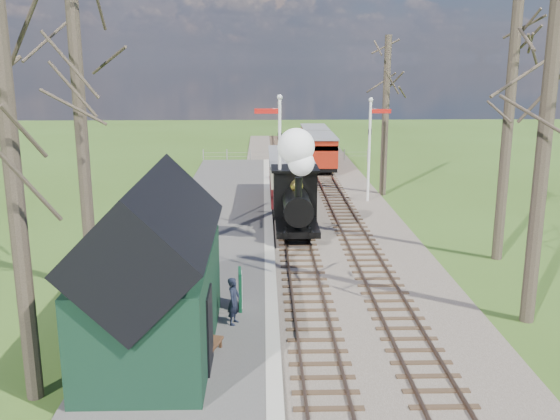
{
  "coord_description": "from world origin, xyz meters",
  "views": [
    {
      "loc": [
        -1.43,
        -11.31,
        7.7
      ],
      "look_at": [
        -0.75,
        13.82,
        1.6
      ],
      "focal_mm": 40.0,
      "sensor_mm": 36.0,
      "label": 1
    }
  ],
  "objects": [
    {
      "name": "coach",
      "position": [
        0.0,
        21.24,
        1.61
      ],
      "size": [
        2.25,
        7.7,
        2.36
      ],
      "color": "black",
      "rests_on": "ground"
    },
    {
      "name": "semaphore_near",
      "position": [
        -0.77,
        16.0,
        3.62
      ],
      "size": [
        1.22,
        0.24,
        6.22
      ],
      "color": "silver",
      "rests_on": "ground"
    },
    {
      "name": "sign_board",
      "position": [
        -2.16,
        6.77,
        0.81
      ],
      "size": [
        0.15,
        0.83,
        1.22
      ],
      "color": "#0E4125",
      "rests_on": "platform"
    },
    {
      "name": "person",
      "position": [
        -2.31,
        5.58,
        0.9
      ],
      "size": [
        0.48,
        0.59,
        1.41
      ],
      "primitive_type": "imported",
      "rotation": [
        0.0,
        0.0,
        1.26
      ],
      "color": "black",
      "rests_on": "platform"
    },
    {
      "name": "red_carriage_a",
      "position": [
        2.6,
        31.69,
        1.43
      ],
      "size": [
        1.96,
        4.85,
        2.06
      ],
      "color": "black",
      "rests_on": "ground"
    },
    {
      "name": "platform",
      "position": [
        -3.5,
        14.0,
        0.1
      ],
      "size": [
        5.0,
        44.0,
        0.2
      ],
      "primitive_type": "cube",
      "color": "#474442",
      "rests_on": "ground"
    },
    {
      "name": "bench",
      "position": [
        -3.05,
        3.48,
        0.62
      ],
      "size": [
        0.85,
        1.63,
        0.89
      ],
      "color": "#4E2F1C",
      "rests_on": "platform"
    },
    {
      "name": "station_shed",
      "position": [
        -4.3,
        4.0,
        2.27
      ],
      "size": [
        3.25,
        6.3,
        4.78
      ],
      "color": "black",
      "rests_on": "platform"
    },
    {
      "name": "coping_strip",
      "position": [
        -1.2,
        14.0,
        0.1
      ],
      "size": [
        0.4,
        44.0,
        0.21
      ],
      "primitive_type": "cube",
      "color": "#B2AD9E",
      "rests_on": "ground"
    },
    {
      "name": "track_far",
      "position": [
        2.6,
        22.0,
        0.1
      ],
      "size": [
        1.6,
        60.0,
        0.15
      ],
      "color": "brown",
      "rests_on": "ground"
    },
    {
      "name": "ballast_bed",
      "position": [
        1.3,
        22.0,
        0.05
      ],
      "size": [
        8.0,
        60.0,
        0.1
      ],
      "primitive_type": "cube",
      "color": "brown",
      "rests_on": "ground"
    },
    {
      "name": "locomotive",
      "position": [
        -0.01,
        15.17,
        2.21
      ],
      "size": [
        1.93,
        4.49,
        4.82
      ],
      "color": "black",
      "rests_on": "ground"
    },
    {
      "name": "fence_line",
      "position": [
        0.3,
        36.0,
        0.55
      ],
      "size": [
        12.6,
        0.08,
        1.0
      ],
      "color": "slate",
      "rests_on": "ground"
    },
    {
      "name": "distant_hills",
      "position": [
        1.4,
        64.38,
        -16.21
      ],
      "size": [
        114.4,
        48.0,
        22.02
      ],
      "color": "#385B23",
      "rests_on": "ground"
    },
    {
      "name": "red_carriage_b",
      "position": [
        2.6,
        37.19,
        1.43
      ],
      "size": [
        1.96,
        4.85,
        2.06
      ],
      "color": "black",
      "rests_on": "ground"
    },
    {
      "name": "semaphore_far",
      "position": [
        4.37,
        22.0,
        3.35
      ],
      "size": [
        1.22,
        0.24,
        5.72
      ],
      "color": "silver",
      "rests_on": "ground"
    },
    {
      "name": "bare_trees",
      "position": [
        1.33,
        10.1,
        5.21
      ],
      "size": [
        15.51,
        22.39,
        12.0
      ],
      "color": "#382D23",
      "rests_on": "ground"
    },
    {
      "name": "track_near",
      "position": [
        0.0,
        22.0,
        0.1
      ],
      "size": [
        1.6,
        60.0,
        0.15
      ],
      "color": "brown",
      "rests_on": "ground"
    }
  ]
}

